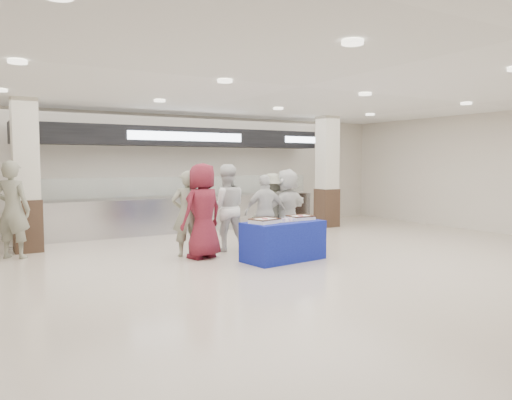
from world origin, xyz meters
TOP-DOWN VIEW (x-y plane):
  - ground at (0.00, 0.00)m, footprint 14.00×14.00m
  - serving_line at (0.00, 5.40)m, footprint 8.70×0.85m
  - column_left at (-4.00, 4.20)m, footprint 0.55×0.55m
  - column_right at (4.00, 4.20)m, footprint 0.55×0.55m
  - display_table at (0.08, 0.66)m, footprint 1.63×0.96m
  - sheet_cake_left at (-0.36, 0.62)m, footprint 0.58×0.51m
  - sheet_cake_right at (0.54, 0.74)m, footprint 0.47×0.37m
  - cupcake_tray at (0.08, 0.62)m, footprint 0.41×0.31m
  - civilian_maroon at (-1.15, 1.65)m, footprint 1.04×0.82m
  - soldier_a at (-1.33, 1.99)m, footprint 0.69×0.53m
  - chef_tall at (-0.36, 2.17)m, footprint 1.06×0.93m
  - chef_short at (0.43, 1.86)m, footprint 1.00×0.54m
  - soldier_b at (0.86, 2.27)m, footprint 1.05×0.61m
  - civilian_white at (1.10, 2.02)m, footprint 1.68×1.01m
  - soldier_bg at (-4.33, 3.54)m, footprint 0.83×0.79m

SIDE VIEW (x-z plane):
  - ground at x=0.00m, z-range 0.00..0.00m
  - display_table at x=0.08m, z-range 0.00..0.75m
  - cupcake_tray at x=0.08m, z-range 0.75..0.81m
  - sheet_cake_right at x=0.54m, z-range 0.75..0.85m
  - sheet_cake_left at x=-0.36m, z-range 0.75..0.85m
  - chef_short at x=0.43m, z-range 0.00..1.61m
  - soldier_b at x=0.86m, z-range 0.00..1.62m
  - soldier_a at x=-1.33m, z-range 0.00..1.71m
  - civilian_white at x=1.10m, z-range 0.00..1.73m
  - chef_tall at x=-0.36m, z-range 0.00..1.83m
  - civilian_maroon at x=-1.15m, z-range 0.00..1.86m
  - soldier_bg at x=-4.33m, z-range 0.00..1.91m
  - serving_line at x=0.00m, z-range -0.24..2.56m
  - column_left at x=-4.00m, z-range -0.07..3.13m
  - column_right at x=4.00m, z-range -0.07..3.13m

